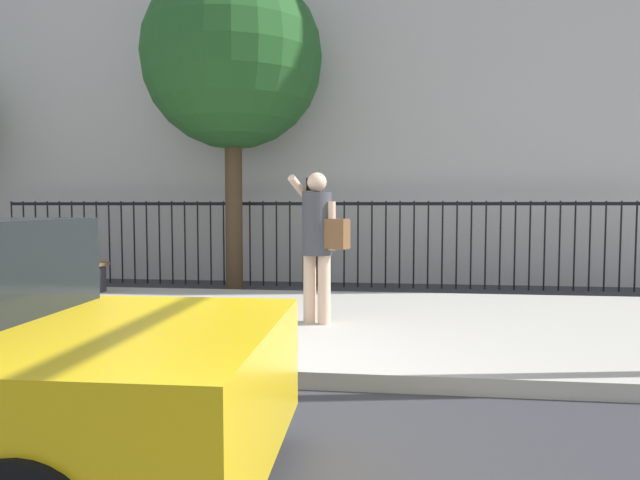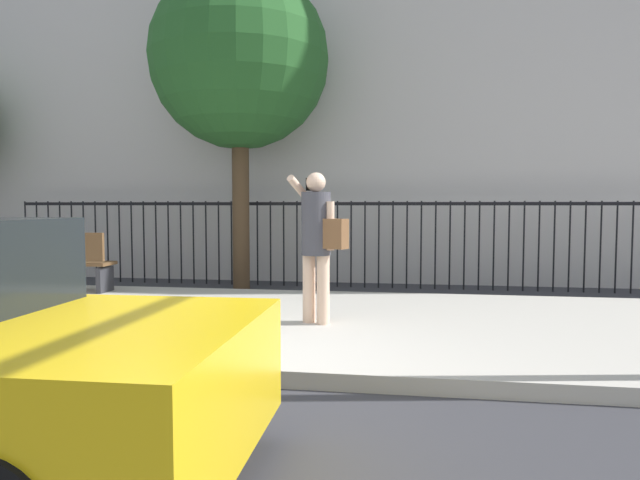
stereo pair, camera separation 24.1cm
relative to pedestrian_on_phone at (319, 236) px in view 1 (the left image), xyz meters
The scene contains 6 objects.
ground_plane 2.35m from the pedestrian_on_phone, 108.69° to the right, with size 60.00×60.00×0.00m, color #333338.
sidewalk 1.31m from the pedestrian_on_phone, 157.73° to the left, with size 28.00×4.40×0.15m, color #B2ADA3.
iron_fence 4.02m from the pedestrian_on_phone, 99.36° to the left, with size 12.03×0.04×1.60m.
pedestrian_on_phone is the anchor object (origin of this frame).
street_bench 4.78m from the pedestrian_on_phone, 158.40° to the left, with size 1.60×0.45×0.95m.
street_tree_near 4.90m from the pedestrian_on_phone, 119.80° to the left, with size 3.18×3.18×5.70m.
Camera 1 is at (1.46, -4.56, 1.53)m, focal length 31.84 mm.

